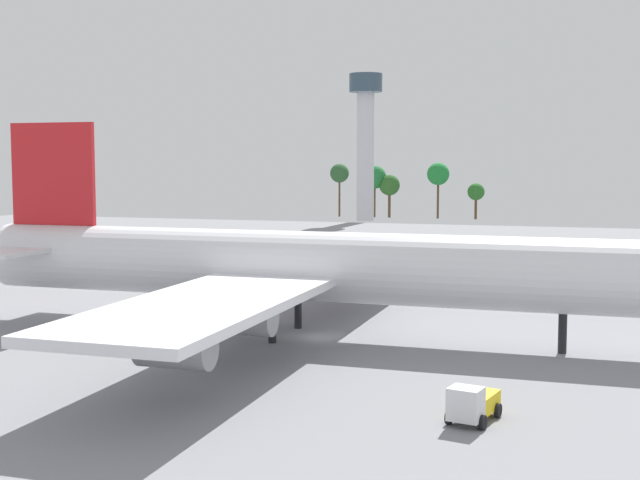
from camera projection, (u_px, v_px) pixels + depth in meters
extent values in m
plane|color=gray|center=(320.00, 337.00, 75.89)|extent=(282.33, 282.33, 0.00)
cylinder|color=silver|center=(320.00, 266.00, 75.31)|extent=(64.91, 6.19, 6.19)
sphere|color=silver|center=(11.00, 254.00, 85.10)|extent=(5.27, 5.27, 5.27)
cube|color=red|center=(53.00, 174.00, 82.80)|extent=(9.09, 0.50, 9.91)
cube|color=silver|center=(11.00, 251.00, 79.15)|extent=(5.84, 9.29, 0.36)
cube|color=silver|center=(73.00, 242.00, 88.53)|extent=(5.84, 9.29, 0.36)
cube|color=silver|center=(205.00, 305.00, 60.44)|extent=(11.04, 29.86, 0.70)
cube|color=silver|center=(338.00, 256.00, 92.31)|extent=(11.04, 29.86, 0.70)
cylinder|color=gray|center=(243.00, 318.00, 64.54)|extent=(4.96, 2.60, 2.60)
cylinder|color=gray|center=(175.00, 348.00, 54.06)|extent=(4.96, 2.60, 2.60)
cylinder|color=gray|center=(335.00, 277.00, 87.91)|extent=(4.96, 2.60, 2.60)
cylinder|color=gray|center=(363.00, 264.00, 98.39)|extent=(4.96, 2.60, 2.60)
cylinder|color=black|center=(562.00, 333.00, 69.48)|extent=(0.70, 0.70, 3.27)
cylinder|color=black|center=(272.00, 324.00, 73.49)|extent=(0.70, 0.70, 3.27)
cylinder|color=black|center=(298.00, 311.00, 79.95)|extent=(0.70, 0.70, 3.27)
cube|color=silver|center=(466.00, 404.00, 50.05)|extent=(2.20, 1.97, 1.94)
cube|color=yellow|center=(478.00, 402.00, 52.02)|extent=(2.47, 3.21, 1.10)
cylinder|color=black|center=(449.00, 417.00, 50.70)|extent=(0.46, 0.91, 0.87)
cylinder|color=black|center=(483.00, 422.00, 49.67)|extent=(0.46, 0.91, 0.87)
cylinder|color=black|center=(466.00, 406.00, 53.10)|extent=(0.46, 0.91, 0.87)
cylinder|color=black|center=(498.00, 410.00, 52.06)|extent=(0.46, 0.91, 0.87)
cube|color=#333338|center=(558.00, 277.00, 106.38)|extent=(2.38, 2.19, 1.70)
cube|color=#2D5193|center=(551.00, 280.00, 104.62)|extent=(2.83, 3.40, 1.28)
cylinder|color=black|center=(566.00, 284.00, 105.77)|extent=(0.58, 0.96, 0.92)
cylinder|color=black|center=(550.00, 283.00, 107.06)|extent=(0.58, 0.96, 0.92)
cylinder|color=black|center=(557.00, 287.00, 103.56)|extent=(0.58, 0.96, 0.92)
cylinder|color=black|center=(541.00, 285.00, 104.86)|extent=(0.58, 0.96, 0.92)
cylinder|color=silver|center=(365.00, 157.00, 225.31)|extent=(4.58, 4.58, 33.94)
cylinder|color=#334756|center=(366.00, 83.00, 223.54)|extent=(8.70, 8.70, 4.77)
cylinder|color=#51381E|center=(339.00, 198.00, 244.29)|extent=(0.54, 0.54, 10.81)
sphere|color=#2C592F|center=(339.00, 173.00, 243.65)|extent=(5.41, 5.41, 5.41)
cylinder|color=#51381E|center=(375.00, 201.00, 241.21)|extent=(0.50, 0.50, 9.39)
sphere|color=#206D31|center=(375.00, 177.00, 240.61)|extent=(6.49, 6.49, 6.49)
cylinder|color=#51381E|center=(389.00, 204.00, 240.03)|extent=(0.77, 0.77, 7.39)
sphere|color=#2A5B23|center=(389.00, 185.00, 239.53)|extent=(5.86, 5.86, 5.86)
cylinder|color=#51381E|center=(438.00, 200.00, 235.74)|extent=(0.62, 0.62, 10.48)
sphere|color=#217F34|center=(438.00, 174.00, 235.09)|extent=(6.18, 6.18, 6.18)
cylinder|color=#51381E|center=(476.00, 208.00, 232.79)|extent=(0.70, 0.70, 6.13)
sphere|color=#296726|center=(476.00, 192.00, 232.39)|extent=(4.68, 4.68, 4.68)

